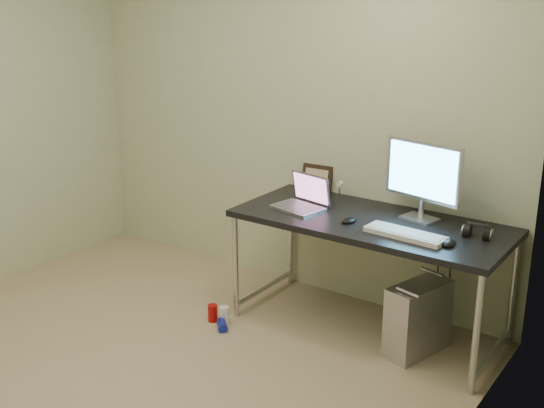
# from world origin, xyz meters

# --- Properties ---
(floor) EXTENTS (3.50, 3.50, 0.00)m
(floor) POSITION_xyz_m (0.00, 0.00, 0.00)
(floor) COLOR tan
(floor) RESTS_ON ground
(wall_back) EXTENTS (3.50, 0.02, 2.50)m
(wall_back) POSITION_xyz_m (0.00, 1.75, 1.25)
(wall_back) COLOR beige
(wall_back) RESTS_ON ground
(wall_right) EXTENTS (0.02, 3.50, 2.50)m
(wall_right) POSITION_xyz_m (1.75, 0.00, 1.25)
(wall_right) COLOR beige
(wall_right) RESTS_ON ground
(desk) EXTENTS (1.70, 0.74, 0.75)m
(desk) POSITION_xyz_m (0.87, 1.38, 0.68)
(desk) COLOR black
(desk) RESTS_ON ground
(tower_computer) EXTENTS (0.29, 0.46, 0.47)m
(tower_computer) POSITION_xyz_m (1.25, 1.30, 0.22)
(tower_computer) COLOR silver
(tower_computer) RESTS_ON ground
(cable_a) EXTENTS (0.01, 0.16, 0.69)m
(cable_a) POSITION_xyz_m (1.20, 1.70, 0.40)
(cable_a) COLOR black
(cable_a) RESTS_ON ground
(cable_b) EXTENTS (0.02, 0.11, 0.71)m
(cable_b) POSITION_xyz_m (1.29, 1.68, 0.38)
(cable_b) COLOR black
(cable_b) RESTS_ON ground
(can_red) EXTENTS (0.08, 0.08, 0.12)m
(can_red) POSITION_xyz_m (-0.01, 0.89, 0.06)
(can_red) COLOR #B00C0A
(can_red) RESTS_ON ground
(can_white) EXTENTS (0.08, 0.08, 0.12)m
(can_white) POSITION_xyz_m (0.07, 0.91, 0.06)
(can_white) COLOR white
(can_white) RESTS_ON ground
(can_blue) EXTENTS (0.12, 0.12, 0.06)m
(can_blue) POSITION_xyz_m (0.11, 0.84, 0.03)
(can_blue) COLOR #1422A6
(can_blue) RESTS_ON ground
(laptop) EXTENTS (0.35, 0.31, 0.21)m
(laptop) POSITION_xyz_m (0.40, 1.34, 0.80)
(laptop) COLOR silver
(laptop) RESTS_ON desk
(monitor) EXTENTS (0.52, 0.19, 0.49)m
(monitor) POSITION_xyz_m (1.11, 1.55, 1.04)
(monitor) COLOR silver
(monitor) RESTS_ON desk
(keyboard) EXTENTS (0.48, 0.19, 0.03)m
(keyboard) POSITION_xyz_m (1.17, 1.22, 0.76)
(keyboard) COLOR white
(keyboard) RESTS_ON desk
(mouse_right) EXTENTS (0.09, 0.13, 0.04)m
(mouse_right) POSITION_xyz_m (1.42, 1.23, 0.77)
(mouse_right) COLOR black
(mouse_right) RESTS_ON desk
(mouse_left) EXTENTS (0.09, 0.12, 0.04)m
(mouse_left) POSITION_xyz_m (0.78, 1.26, 0.77)
(mouse_left) COLOR black
(mouse_left) RESTS_ON desk
(headphones) EXTENTS (0.16, 0.10, 0.10)m
(headphones) POSITION_xyz_m (1.51, 1.44, 0.78)
(headphones) COLOR black
(headphones) RESTS_ON desk
(picture_frame) EXTENTS (0.23, 0.08, 0.18)m
(picture_frame) POSITION_xyz_m (0.27, 1.73, 0.84)
(picture_frame) COLOR black
(picture_frame) RESTS_ON desk
(webcam) EXTENTS (0.04, 0.03, 0.12)m
(webcam) POSITION_xyz_m (0.49, 1.66, 0.84)
(webcam) COLOR silver
(webcam) RESTS_ON desk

